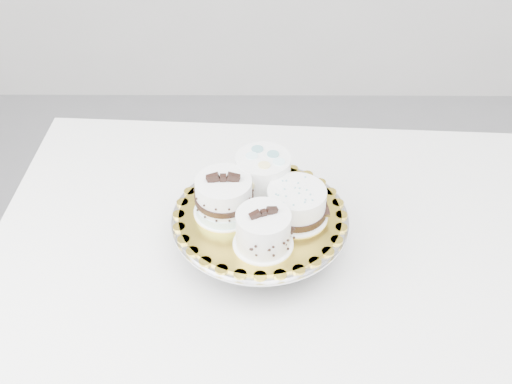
{
  "coord_description": "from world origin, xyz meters",
  "views": [
    {
      "loc": [
        -0.11,
        -0.9,
        1.66
      ],
      "look_at": [
        -0.11,
        -0.02,
        0.91
      ],
      "focal_mm": 45.0,
      "sensor_mm": 36.0,
      "label": 1
    }
  ],
  "objects_px": {
    "cake_board": "(260,215)",
    "cake_ribbon": "(297,204)",
    "cake_stand": "(260,227)",
    "cake_banded": "(224,198)",
    "cake_swirl": "(263,231)",
    "cake_dots": "(263,173)",
    "table": "(280,263)"
  },
  "relations": [
    {
      "from": "table",
      "to": "cake_dots",
      "type": "bearing_deg",
      "value": 140.23
    },
    {
      "from": "cake_dots",
      "to": "cake_ribbon",
      "type": "bearing_deg",
      "value": -64.12
    },
    {
      "from": "cake_board",
      "to": "table",
      "type": "bearing_deg",
      "value": 42.22
    },
    {
      "from": "cake_board",
      "to": "cake_banded",
      "type": "bearing_deg",
      "value": 174.64
    },
    {
      "from": "cake_board",
      "to": "cake_ribbon",
      "type": "distance_m",
      "value": 0.07
    },
    {
      "from": "cake_dots",
      "to": "cake_banded",
      "type": "bearing_deg",
      "value": -150.48
    },
    {
      "from": "table",
      "to": "cake_dots",
      "type": "height_order",
      "value": "cake_dots"
    },
    {
      "from": "table",
      "to": "cake_ribbon",
      "type": "xyz_separation_m",
      "value": [
        0.03,
        -0.04,
        0.21
      ]
    },
    {
      "from": "cake_board",
      "to": "cake_swirl",
      "type": "relative_size",
      "value": 2.44
    },
    {
      "from": "cake_stand",
      "to": "cake_banded",
      "type": "distance_m",
      "value": 0.1
    },
    {
      "from": "cake_board",
      "to": "cake_banded",
      "type": "distance_m",
      "value": 0.08
    },
    {
      "from": "cake_swirl",
      "to": "cake_dots",
      "type": "bearing_deg",
      "value": 68.16
    },
    {
      "from": "cake_stand",
      "to": "cake_swirl",
      "type": "height_order",
      "value": "cake_swirl"
    },
    {
      "from": "cake_board",
      "to": "cake_banded",
      "type": "xyz_separation_m",
      "value": [
        -0.07,
        0.01,
        0.04
      ]
    },
    {
      "from": "table",
      "to": "cake_banded",
      "type": "height_order",
      "value": "cake_banded"
    },
    {
      "from": "cake_stand",
      "to": "cake_dots",
      "type": "relative_size",
      "value": 2.62
    },
    {
      "from": "cake_board",
      "to": "cake_ribbon",
      "type": "relative_size",
      "value": 2.42
    },
    {
      "from": "cake_stand",
      "to": "cake_banded",
      "type": "height_order",
      "value": "cake_banded"
    },
    {
      "from": "cake_stand",
      "to": "cake_swirl",
      "type": "relative_size",
      "value": 2.66
    },
    {
      "from": "table",
      "to": "cake_banded",
      "type": "relative_size",
      "value": 10.35
    },
    {
      "from": "cake_stand",
      "to": "cake_dots",
      "type": "xyz_separation_m",
      "value": [
        0.01,
        0.07,
        0.07
      ]
    },
    {
      "from": "cake_stand",
      "to": "cake_ribbon",
      "type": "height_order",
      "value": "cake_ribbon"
    },
    {
      "from": "cake_board",
      "to": "cake_dots",
      "type": "height_order",
      "value": "cake_dots"
    },
    {
      "from": "cake_swirl",
      "to": "cake_ribbon",
      "type": "relative_size",
      "value": 0.99
    },
    {
      "from": "cake_swirl",
      "to": "cake_dots",
      "type": "relative_size",
      "value": 0.98
    },
    {
      "from": "cake_stand",
      "to": "cake_dots",
      "type": "distance_m",
      "value": 0.1
    },
    {
      "from": "cake_stand",
      "to": "cake_board",
      "type": "relative_size",
      "value": 1.09
    },
    {
      "from": "cake_stand",
      "to": "cake_banded",
      "type": "bearing_deg",
      "value": 174.64
    },
    {
      "from": "cake_stand",
      "to": "table",
      "type": "bearing_deg",
      "value": 42.22
    },
    {
      "from": "table",
      "to": "cake_dots",
      "type": "xyz_separation_m",
      "value": [
        -0.04,
        0.03,
        0.22
      ]
    },
    {
      "from": "cake_stand",
      "to": "cake_banded",
      "type": "xyz_separation_m",
      "value": [
        -0.07,
        0.01,
        0.07
      ]
    },
    {
      "from": "table",
      "to": "cake_board",
      "type": "height_order",
      "value": "cake_board"
    }
  ]
}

